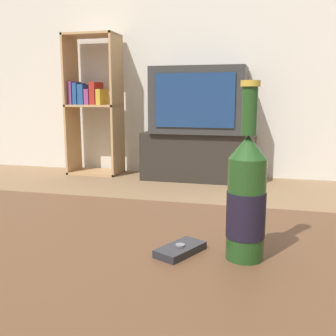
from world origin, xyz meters
name	(u,v)px	position (x,y,z in m)	size (l,w,h in m)	color
back_wall	(239,31)	(0.00, 3.02, 1.30)	(8.00, 0.05, 2.60)	beige
coffee_table	(98,283)	(0.00, 0.00, 0.38)	(1.12, 0.74, 0.45)	brown
tv_stand	(198,156)	(-0.30, 2.77, 0.21)	(0.98, 0.37, 0.42)	#28231E
television	(199,100)	(-0.30, 2.76, 0.70)	(0.80, 0.45, 0.56)	#2D2D2D
bookshelf	(92,102)	(-1.33, 2.81, 0.68)	(0.49, 0.30, 1.29)	tan
beer_bottle	(246,199)	(0.27, 0.04, 0.56)	(0.07, 0.07, 0.31)	#1E4219
cell_phone	(180,249)	(0.15, 0.03, 0.45)	(0.09, 0.11, 0.02)	#232328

